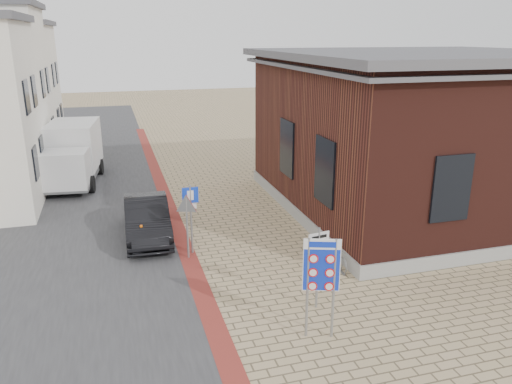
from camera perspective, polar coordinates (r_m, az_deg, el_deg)
ground at (r=14.57m, az=2.92°, el=-13.27°), size 120.00×120.00×0.00m
road_strip at (r=27.84m, az=-18.33°, el=1.13°), size 7.00×60.00×0.02m
curb_strip at (r=23.13m, az=-9.95°, el=-1.48°), size 0.60×40.00×0.02m
brick_building at (r=23.29m, az=18.66°, el=6.82°), size 13.00×13.00×6.80m
bike_rack at (r=17.16m, az=8.97°, el=-7.47°), size 0.08×1.80×0.60m
sedan at (r=19.50m, az=-12.35°, el=-2.95°), size 1.73×4.68×1.53m
box_truck at (r=27.52m, az=-20.31°, el=4.14°), size 3.01×6.09×3.07m
border_sign at (r=12.58m, az=7.49°, el=-8.56°), size 0.89×0.35×2.73m
essen_sign at (r=14.03m, az=7.11°, el=-7.20°), size 0.65×0.16×2.44m
parking_sign at (r=17.44m, az=-7.47°, el=-1.78°), size 0.56×0.07×2.54m
yield_sign at (r=17.08m, az=-7.94°, el=-2.21°), size 0.78×0.34×2.29m
bollard at (r=18.18m, az=-12.88°, el=-5.30°), size 0.12×0.12×1.07m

